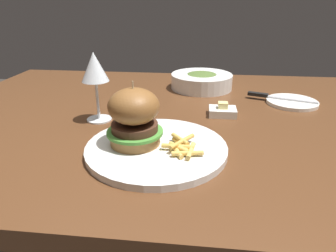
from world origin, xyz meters
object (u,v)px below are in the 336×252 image
at_px(bread_plate, 292,102).
at_px(wine_glass, 95,70).
at_px(main_plate, 157,148).
at_px(table_knife, 275,97).
at_px(butter_dish, 223,111).
at_px(soup_bowl, 202,81).
at_px(burger_sandwich, 134,117).

bearing_deg(bread_plate, wine_glass, -160.38).
xyz_separation_m(main_plate, table_knife, (0.31, 0.35, 0.01)).
relative_size(table_knife, butter_dish, 2.70).
height_order(butter_dish, soup_bowl, soup_bowl).
distance_m(main_plate, soup_bowl, 0.48).
distance_m(burger_sandwich, butter_dish, 0.29).
bearing_deg(soup_bowl, bread_plate, -26.76).
bearing_deg(main_plate, bread_plate, 43.76).
relative_size(burger_sandwich, table_knife, 0.67).
distance_m(table_knife, soup_bowl, 0.25).
height_order(bread_plate, table_knife, table_knife).
distance_m(table_knife, butter_dish, 0.21).
xyz_separation_m(wine_glass, bread_plate, (0.52, 0.19, -0.12)).
relative_size(bread_plate, table_knife, 0.76).
xyz_separation_m(bread_plate, table_knife, (-0.05, 0.02, 0.01)).
distance_m(burger_sandwich, soup_bowl, 0.49).
distance_m(main_plate, burger_sandwich, 0.08).
bearing_deg(wine_glass, butter_dish, 12.36).
bearing_deg(table_knife, bread_plate, -19.69).
xyz_separation_m(wine_glass, butter_dish, (0.31, 0.07, -0.12)).
distance_m(bread_plate, table_knife, 0.05).
relative_size(main_plate, soup_bowl, 1.38).
bearing_deg(bread_plate, burger_sandwich, -140.03).
bearing_deg(bread_plate, main_plate, -136.24).
height_order(wine_glass, table_knife, wine_glass).
bearing_deg(table_knife, burger_sandwich, -135.09).
height_order(burger_sandwich, bread_plate, burger_sandwich).
bearing_deg(table_knife, wine_glass, -156.91).
bearing_deg(burger_sandwich, wine_glass, 130.51).
height_order(main_plate, burger_sandwich, burger_sandwich).
xyz_separation_m(bread_plate, soup_bowl, (-0.27, 0.13, 0.02)).
xyz_separation_m(main_plate, soup_bowl, (0.09, 0.47, 0.02)).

